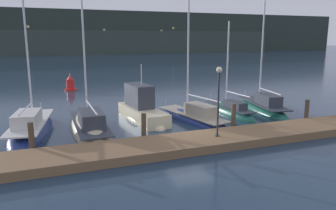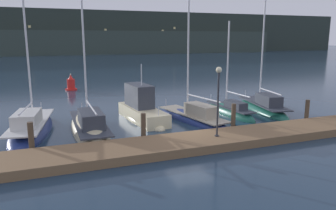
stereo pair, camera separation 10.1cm
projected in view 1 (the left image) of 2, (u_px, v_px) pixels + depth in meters
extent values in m
plane|color=#1E3347|center=(190.00, 136.00, 19.39)|extent=(400.00, 400.00, 0.00)
cube|color=brown|center=(204.00, 141.00, 17.77)|extent=(26.56, 2.80, 0.45)
cylinder|color=#4C3D2D|center=(32.00, 139.00, 16.11)|extent=(0.28, 0.28, 1.69)
cylinder|color=#4C3D2D|center=(144.00, 128.00, 18.14)|extent=(0.28, 0.28, 1.66)
cylinder|color=#4C3D2D|center=(233.00, 118.00, 20.16)|extent=(0.28, 0.28, 1.78)
cylinder|color=#4C3D2D|center=(307.00, 112.00, 22.20)|extent=(0.28, 0.28, 1.64)
ellipsoid|color=navy|center=(32.00, 132.00, 20.25)|extent=(3.42, 8.39, 1.31)
cube|color=silver|center=(31.00, 122.00, 20.11)|extent=(2.88, 7.05, 0.08)
cube|color=silver|center=(27.00, 119.00, 19.09)|extent=(1.69, 2.78, 0.78)
cylinder|color=silver|center=(27.00, 50.00, 19.86)|extent=(0.12, 0.12, 8.69)
cylinder|color=silver|center=(26.00, 108.00, 18.87)|extent=(0.63, 3.42, 0.09)
cylinder|color=silver|center=(41.00, 106.00, 23.65)|extent=(0.04, 0.04, 0.50)
ellipsoid|color=beige|center=(90.00, 131.00, 20.51)|extent=(2.13, 8.50, 1.68)
cube|color=#333842|center=(89.00, 123.00, 20.40)|extent=(1.79, 7.14, 0.08)
cube|color=#333842|center=(91.00, 119.00, 19.37)|extent=(1.28, 2.72, 0.88)
cylinder|color=silver|center=(84.00, 45.00, 20.07)|extent=(0.12, 0.12, 9.44)
cylinder|color=silver|center=(91.00, 107.00, 18.86)|extent=(0.09, 4.16, 0.09)
cylinder|color=silver|center=(82.00, 107.00, 23.92)|extent=(0.04, 0.04, 0.50)
ellipsoid|color=beige|center=(143.00, 120.00, 23.17)|extent=(2.48, 6.43, 1.30)
cube|color=beige|center=(143.00, 114.00, 23.08)|extent=(2.27, 5.79, 0.89)
cube|color=#333842|center=(139.00, 96.00, 23.38)|extent=(1.53, 2.87, 1.59)
cube|color=black|center=(133.00, 90.00, 24.43)|extent=(1.13, 0.41, 0.71)
cylinder|color=silver|center=(141.00, 75.00, 22.63)|extent=(0.07, 0.07, 1.48)
cylinder|color=silver|center=(159.00, 111.00, 20.63)|extent=(0.04, 0.04, 0.60)
ellipsoid|color=navy|center=(192.00, 120.00, 23.22)|extent=(3.33, 7.97, 1.13)
cube|color=#A39984|center=(193.00, 114.00, 23.13)|extent=(2.80, 6.70, 0.08)
cube|color=#A39984|center=(201.00, 110.00, 22.27)|extent=(1.57, 2.65, 0.81)
cylinder|color=silver|center=(188.00, 33.00, 22.52)|extent=(0.12, 0.12, 11.21)
cylinder|color=silver|center=(203.00, 98.00, 21.91)|extent=(0.79, 3.50, 0.09)
cylinder|color=silver|center=(166.00, 102.00, 26.04)|extent=(0.04, 0.04, 0.50)
ellipsoid|color=#195647|center=(229.00, 114.00, 25.03)|extent=(1.63, 6.09, 1.46)
cube|color=#333842|center=(230.00, 107.00, 24.91)|extent=(1.37, 5.11, 0.08)
cube|color=#333842|center=(235.00, 105.00, 24.20)|extent=(0.89, 1.97, 0.51)
cylinder|color=silver|center=(228.00, 64.00, 24.70)|extent=(0.12, 0.12, 6.37)
cylinder|color=silver|center=(238.00, 94.00, 23.83)|extent=(0.24, 2.86, 0.09)
cylinder|color=silver|center=(211.00, 98.00, 27.34)|extent=(0.04, 0.04, 0.50)
ellipsoid|color=#195647|center=(262.00, 110.00, 26.42)|extent=(3.30, 7.82, 1.23)
cube|color=#333842|center=(263.00, 103.00, 26.30)|extent=(2.77, 6.57, 0.08)
cube|color=#333842|center=(268.00, 100.00, 25.33)|extent=(1.59, 2.60, 0.80)
cylinder|color=silver|center=(262.00, 47.00, 25.99)|extent=(0.12, 0.12, 8.91)
cylinder|color=silver|center=(270.00, 91.00, 25.05)|extent=(0.71, 3.31, 0.09)
cylinder|color=silver|center=(245.00, 93.00, 29.61)|extent=(0.04, 0.04, 0.50)
cylinder|color=red|center=(71.00, 89.00, 36.58)|extent=(1.28, 1.28, 0.16)
cylinder|color=red|center=(70.00, 84.00, 36.45)|extent=(0.85, 0.85, 1.06)
cone|color=red|center=(70.00, 77.00, 36.30)|extent=(0.60, 0.60, 0.50)
sphere|color=#F9EAB7|center=(70.00, 74.00, 36.24)|extent=(0.16, 0.16, 0.16)
cylinder|color=#2D2D33|center=(217.00, 136.00, 17.93)|extent=(0.24, 0.24, 0.06)
cylinder|color=#2D2D33|center=(218.00, 104.00, 17.58)|extent=(0.10, 0.10, 3.44)
sphere|color=#F9EAB7|center=(219.00, 70.00, 17.20)|extent=(0.32, 0.32, 0.32)
cube|color=#28332D|center=(62.00, 32.00, 120.37)|extent=(240.00, 16.00, 15.51)
cube|color=#333F39|center=(86.00, 43.00, 114.42)|extent=(144.00, 10.00, 8.16)
cube|color=#F4DB8C|center=(30.00, 40.00, 109.70)|extent=(0.80, 0.10, 0.80)
cube|color=#F4DB8C|center=(161.00, 31.00, 125.51)|extent=(0.80, 0.10, 0.80)
cube|color=#F4DB8C|center=(117.00, 36.00, 119.83)|extent=(0.80, 0.10, 0.80)
cube|color=#F4DB8C|center=(173.00, 28.00, 127.00)|extent=(0.80, 0.10, 0.80)
cube|color=#F4DB8C|center=(104.00, 30.00, 117.77)|extent=(0.80, 0.10, 0.80)
cube|color=#F4DB8C|center=(188.00, 43.00, 130.37)|extent=(0.80, 0.10, 0.80)
cube|color=#F4DB8C|center=(28.00, 27.00, 108.71)|extent=(0.80, 0.10, 0.80)
cube|color=#F4DB8C|center=(3.00, 43.00, 106.94)|extent=(0.80, 0.10, 0.80)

